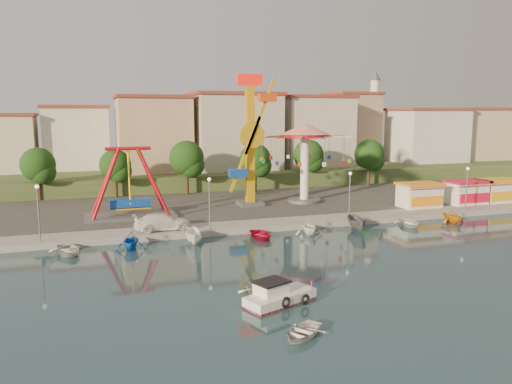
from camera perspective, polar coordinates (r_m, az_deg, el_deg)
name	(u,v)px	position (r m, az deg, el deg)	size (l,w,h in m)	color
ground	(340,263)	(42.39, 9.57, -7.96)	(200.00, 200.00, 0.00)	#152B3A
quay_deck	(193,175)	(100.32, -7.25, 2.00)	(200.00, 100.00, 0.60)	#9E998E
asphalt_pad	(238,198)	(69.47, -2.08, -0.73)	(90.00, 28.00, 0.01)	#4C4944
hill_terrace	(188,166)	(105.06, -7.80, 2.95)	(200.00, 60.00, 3.00)	#384C26
pirate_ship_ride	(129,184)	(58.15, -14.27, 0.90)	(10.00, 5.00, 8.00)	#59595E
kamikaze_tower	(252,143)	(62.93, -0.45, 5.58)	(4.62, 3.10, 16.50)	#59595E
wave_swinger	(305,145)	(66.02, 5.61, 5.37)	(11.60, 11.60, 10.40)	#59595E
booth_left	(419,195)	(66.02, 18.18, -0.31)	(5.40, 3.78, 3.08)	white
booth_mid	(467,192)	(70.58, 22.93, 0.00)	(5.40, 3.78, 3.08)	white
booth_right	(496,190)	(73.88, 25.77, 0.19)	(5.40, 3.78, 3.08)	white
lamp_post_0	(39,215)	(49.79, -23.58, -2.39)	(0.14, 0.14, 5.00)	#59595E
lamp_post_1	(210,205)	(50.83, -5.34, -1.46)	(0.14, 0.14, 5.00)	#59595E
lamp_post_2	(350,197)	(56.58, 10.65, -0.52)	(0.14, 0.14, 5.00)	#59595E
lamp_post_3	(466,190)	(65.80, 22.92, 0.23)	(0.14, 0.14, 5.00)	#59595E
tree_0	(38,165)	(73.32, -23.66, 2.87)	(4.60, 4.60, 7.19)	#382314
tree_1	(115,165)	(72.38, -15.79, 3.00)	(4.35, 4.35, 6.80)	#382314
tree_2	(187,158)	(73.03, -7.93, 3.86)	(5.02, 5.02, 7.85)	#382314
tree_3	(255,159)	(74.15, -0.08, 3.74)	(4.68, 4.68, 7.32)	#382314
tree_4	(309,155)	(80.56, 6.02, 4.24)	(4.86, 4.86, 7.60)	#382314
tree_5	(369,154)	(83.63, 12.81, 4.21)	(4.83, 4.83, 7.54)	#382314
building_1	(76,144)	(87.27, -19.86, 5.15)	(12.33, 9.01, 8.63)	silver
building_2	(156,135)	(88.46, -11.31, 6.39)	(11.95, 9.28, 11.23)	tan
building_3	(238,141)	(88.23, -2.06, 5.89)	(12.59, 10.50, 9.20)	beige
building_4	(301,138)	(96.04, 5.13, 6.11)	(10.75, 9.23, 9.24)	beige
building_5	(367,133)	(100.43, 12.59, 6.62)	(12.77, 10.96, 11.21)	tan
building_6	(423,130)	(105.70, 18.56, 6.79)	(8.23, 8.98, 12.36)	silver
building_7	(455,137)	(117.02, 21.74, 5.89)	(11.59, 10.93, 8.76)	beige
minaret	(374,112)	(105.39, 13.34, 8.83)	(2.80, 2.80, 18.00)	silver
cabin_motorboat	(278,297)	(33.07, 2.57, -11.90)	(5.21, 3.47, 1.71)	white
rowboat_a	(263,291)	(34.31, 0.86, -11.25)	(2.64, 3.70, 0.77)	white
rowboat_b	(302,332)	(28.68, 5.28, -15.60)	(2.19, 3.07, 0.64)	silver
van	(163,222)	(51.31, -10.61, -3.38)	(2.33, 5.72, 1.66)	white
moored_boat_0	(68,250)	(47.08, -20.68, -6.20)	(2.79, 3.90, 0.81)	silver
moored_boat_1	(131,240)	(47.02, -14.12, -5.37)	(2.73, 3.16, 1.67)	blue
moored_boat_2	(193,237)	(47.79, -7.16, -5.07)	(1.41, 3.74, 1.44)	white
moored_boat_3	(261,235)	(49.58, 0.56, -4.89)	(2.69, 3.77, 0.78)	red
moored_boat_4	(309,226)	(51.35, 6.04, -3.91)	(2.85, 3.30, 1.74)	white
moored_boat_5	(357,223)	(53.89, 11.48, -3.53)	(1.51, 4.03, 1.55)	#57575C
moored_boat_6	(410,223)	(57.47, 17.15, -3.38)	(2.63, 3.69, 0.76)	white
moored_boat_7	(452,216)	(60.83, 21.54, -2.53)	(2.66, 3.09, 1.63)	orange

